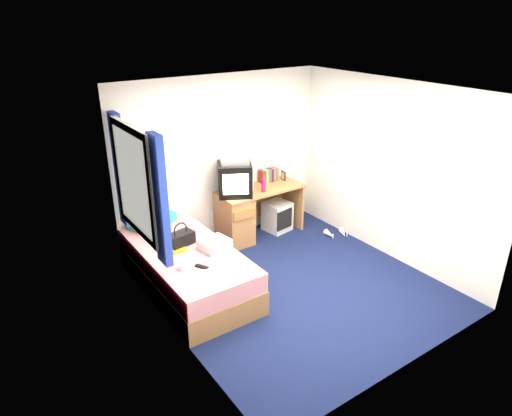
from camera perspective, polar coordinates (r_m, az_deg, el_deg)
ground at (r=5.80m, az=4.73°, el=-9.68°), size 3.40×3.40×0.00m
room_shell at (r=5.16m, az=5.27°, el=3.96°), size 3.40×3.40×3.40m
bed at (r=5.66m, az=-8.50°, el=-7.59°), size 1.01×2.00×0.54m
pillow at (r=6.22m, az=-12.91°, el=-1.48°), size 0.67×0.54×0.13m
desk at (r=6.73m, az=-1.51°, el=-0.73°), size 1.30×0.55×0.75m
storage_cube at (r=7.09m, az=2.66°, el=-1.04°), size 0.42×0.42×0.45m
crt_tv at (r=6.44m, az=-2.67°, el=3.64°), size 0.62×0.60×0.46m
vcr at (r=6.36m, az=-2.72°, el=5.94°), size 0.47×0.41×0.07m
book_row at (r=6.99m, az=1.61°, el=4.13°), size 0.31×0.13×0.20m
picture_frame at (r=7.07m, az=3.43°, el=4.07°), size 0.04×0.12×0.14m
pink_water_bottle at (r=6.57m, az=0.94°, el=2.83°), size 0.07×0.07×0.19m
aerosol_can at (r=6.63m, az=-0.58°, el=3.02°), size 0.06×0.06×0.20m
handbag at (r=5.61m, az=-9.37°, el=-3.76°), size 0.34×0.23×0.30m
towel at (r=5.49m, az=-5.18°, el=-4.53°), size 0.38×0.33×0.11m
magazine at (r=5.57m, az=-9.97°, el=-4.93°), size 0.22×0.29×0.01m
water_bottle at (r=5.18m, az=-8.98°, el=-6.89°), size 0.19×0.19×0.07m
colour_swatch_fan at (r=5.08m, az=-6.15°, el=-7.75°), size 0.22×0.07×0.01m
remote_control at (r=5.14m, az=-6.79°, el=-7.30°), size 0.12×0.17×0.02m
window_assembly at (r=5.19m, az=-14.67°, el=3.00°), size 0.11×1.42×1.40m
white_heels at (r=7.06m, az=10.03°, el=-3.20°), size 0.36×0.31×0.09m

